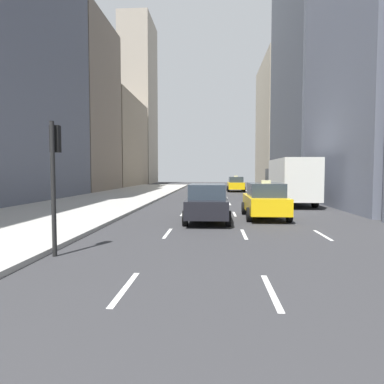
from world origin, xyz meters
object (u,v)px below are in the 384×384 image
Objects in this scene: box_truck at (290,180)px; sedan_black_near at (207,203)px; taxi_lead at (236,184)px; taxi_second at (265,200)px; traffic_light_pole at (54,167)px.

sedan_black_near is at bearing -122.15° from box_truck.
taxi_second is at bearing -90.00° from taxi_lead.
taxi_second is at bearing 26.26° from sedan_black_near.
traffic_light_pole is at bearing -121.55° from box_truck.
traffic_light_pole is (-6.75, -8.02, 1.53)m from taxi_second.
traffic_light_pole reaches higher than sedan_black_near.
taxi_lead is 0.98× the size of sedan_black_near.
taxi_lead is 23.32m from taxi_second.
taxi_second is 0.98× the size of sedan_black_near.
taxi_lead is 32.09m from traffic_light_pole.
box_truck reaches higher than taxi_second.
taxi_lead is 0.52× the size of box_truck.
taxi_second is 10.60m from traffic_light_pole.
box_truck is (2.80, -15.79, 0.83)m from taxi_lead.
box_truck reaches higher than sedan_black_near.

